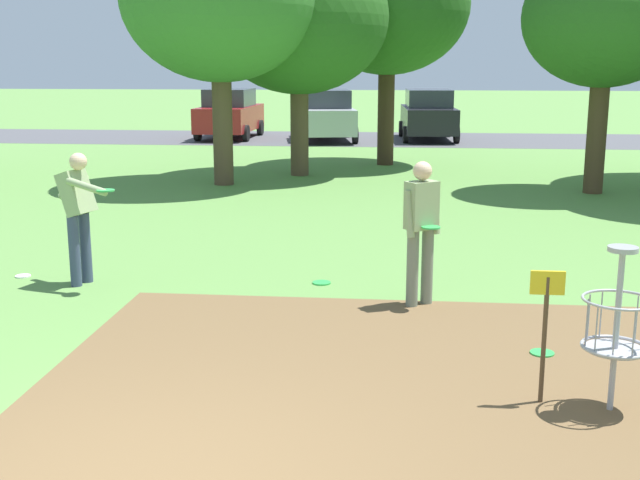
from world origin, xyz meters
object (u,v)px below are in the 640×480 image
at_px(disc_golf_basket, 609,322).
at_px(frisbee_by_tee, 542,353).
at_px(player_foreground_watching, 421,225).
at_px(parked_car_leftmost, 230,114).
at_px(parked_car_center_right, 428,115).
at_px(frisbee_near_basket, 322,283).
at_px(player_throwing, 78,209).
at_px(tree_mid_left, 605,18).
at_px(tree_near_right, 388,5).
at_px(frisbee_far_right, 23,276).
at_px(tree_far_left, 299,18).
at_px(parked_car_center_left, 327,115).

distance_m(disc_golf_basket, frisbee_by_tee, 1.50).
relative_size(disc_golf_basket, player_foreground_watching, 0.81).
height_order(parked_car_leftmost, parked_car_center_right, same).
bearing_deg(frisbee_near_basket, frisbee_by_tee, -44.26).
xyz_separation_m(player_throwing, parked_car_leftmost, (-2.42, 20.51, -0.06)).
height_order(frisbee_near_basket, parked_car_center_right, parked_car_center_right).
height_order(disc_golf_basket, frisbee_by_tee, disc_golf_basket).
distance_m(disc_golf_basket, frisbee_near_basket, 4.60).
relative_size(tree_mid_left, parked_car_center_right, 1.21).
xyz_separation_m(disc_golf_basket, frisbee_near_basket, (-2.71, 3.64, -0.74)).
bearing_deg(disc_golf_basket, tree_near_right, 97.61).
bearing_deg(frisbee_near_basket, tree_near_right, 87.56).
height_order(frisbee_far_right, parked_car_center_right, parked_car_center_right).
relative_size(player_foreground_watching, frisbee_far_right, 8.50).
bearing_deg(tree_far_left, parked_car_center_left, 91.08).
distance_m(tree_mid_left, tree_far_left, 7.14).
bearing_deg(frisbee_near_basket, parked_car_center_left, 95.13).
bearing_deg(parked_car_center_right, tree_far_left, -109.40).
bearing_deg(player_throwing, frisbee_by_tee, -20.22).
distance_m(parked_car_center_left, parked_car_center_right, 3.76).
bearing_deg(player_foreground_watching, tree_far_left, 104.37).
height_order(disc_golf_basket, parked_car_center_left, parked_car_center_left).
bearing_deg(parked_car_leftmost, tree_near_right, -51.37).
xyz_separation_m(player_foreground_watching, frisbee_near_basket, (-1.25, 0.81, -0.96)).
bearing_deg(parked_car_center_right, player_foreground_watching, -91.89).
relative_size(player_throwing, parked_car_leftmost, 0.40).
distance_m(player_foreground_watching, frisbee_near_basket, 1.77).
height_order(frisbee_far_right, parked_car_center_left, parked_car_center_left).
xyz_separation_m(disc_golf_basket, tree_mid_left, (2.50, 11.68, 2.97)).
height_order(disc_golf_basket, frisbee_far_right, disc_golf_basket).
relative_size(frisbee_far_right, tree_far_left, 0.03).
bearing_deg(parked_car_center_left, tree_far_left, -88.92).
xyz_separation_m(frisbee_far_right, parked_car_center_right, (5.97, 20.32, 0.91)).
distance_m(tree_near_right, parked_car_center_left, 8.10).
height_order(frisbee_by_tee, parked_car_leftmost, parked_car_leftmost).
bearing_deg(tree_far_left, frisbee_by_tee, -72.35).
bearing_deg(parked_car_leftmost, tree_mid_left, -48.57).
bearing_deg(tree_near_right, parked_car_center_left, 108.23).
distance_m(frisbee_near_basket, tree_far_left, 11.06).
bearing_deg(disc_golf_basket, parked_car_center_right, 91.84).
height_order(frisbee_by_tee, parked_car_center_right, parked_car_center_right).
bearing_deg(frisbee_far_right, parked_car_center_left, 83.41).
relative_size(disc_golf_basket, parked_car_center_right, 0.32).
xyz_separation_m(disc_golf_basket, frisbee_by_tee, (-0.28, 1.27, -0.74)).
height_order(frisbee_near_basket, tree_near_right, tree_near_right).
height_order(disc_golf_basket, player_throwing, player_throwing).
height_order(frisbee_far_right, tree_near_right, tree_near_right).
bearing_deg(parked_car_center_right, disc_golf_basket, -88.16).
distance_m(frisbee_by_tee, parked_car_leftmost, 23.91).
bearing_deg(tree_near_right, tree_far_left, -131.72).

